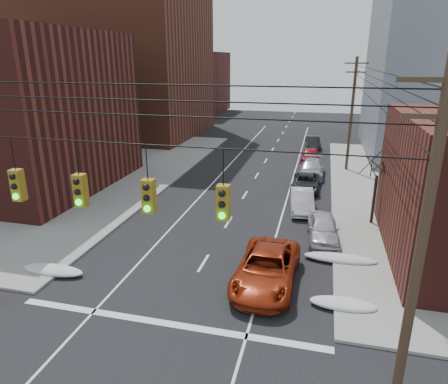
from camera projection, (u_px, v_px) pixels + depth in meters
The scene contains 22 objects.
sidewalk_nw at pixel (0, 165), 42.17m from camera, with size 40.00×40.00×0.15m, color gray.
building_brick_tall at pixel (112, 27), 56.04m from camera, with size 24.00×20.00×30.00m, color brown.
building_brick_far at pixel (169, 82), 83.29m from camera, with size 22.00×18.00×12.00m, color #501D18.
building_glass at pixel (440, 57), 66.60m from camera, with size 20.00×18.00×22.00m, color gray.
utility_pole_right at pixel (417, 267), 10.17m from camera, with size 2.20×0.28×11.00m.
utility_pole_far at pixel (352, 113), 38.68m from camera, with size 2.20×0.28×11.00m.
traffic_signals at pixel (113, 191), 11.62m from camera, with size 17.00×0.42×2.02m.
bare_tree at pixel (375, 192), 26.66m from camera, with size 2.09×2.20×4.93m.
snow_nw at pixel (53, 270), 21.09m from camera, with size 3.50×1.08×0.42m, color silver.
snow_ne at pixel (343, 304), 18.17m from camera, with size 3.00×1.08×0.42m, color silver.
snow_east_far at pixel (340, 258), 22.31m from camera, with size 4.00×1.08×0.42m, color silver.
red_pickup at pixel (267, 268), 19.95m from camera, with size 2.88×6.25×1.74m, color maroon.
parked_car_a at pixel (323, 228), 24.88m from camera, with size 1.82×4.53×1.54m, color silver.
parked_car_b at pixel (302, 201), 29.70m from camera, with size 1.63×4.66×1.54m, color beige.
parked_car_c at pixel (305, 183), 34.29m from camera, with size 2.29×4.96×1.38m, color black.
parked_car_d at pixel (312, 168), 38.32m from camera, with size 2.22×5.45×1.58m, color #A6A5AA.
parked_car_e at pixel (310, 155), 43.62m from camera, with size 1.77×4.40×1.50m, color maroon.
parked_car_f at pixel (313, 142), 50.31m from camera, with size 1.56×4.48×1.48m, color black.
lot_car_a at pixel (78, 181), 34.55m from camera, with size 1.31×3.74×1.23m, color silver.
lot_car_b at pixel (114, 158), 41.85m from camera, with size 2.45×5.31×1.47m, color #AFAFB4.
lot_car_c at pixel (68, 167), 38.50m from camera, with size 1.97×4.85×1.41m, color black.
lot_car_d at pixel (82, 168), 38.49m from camera, with size 1.44×3.59×1.22m, color #9F9FA3.
Camera 1 is at (5.89, -6.94, 10.85)m, focal length 32.00 mm.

